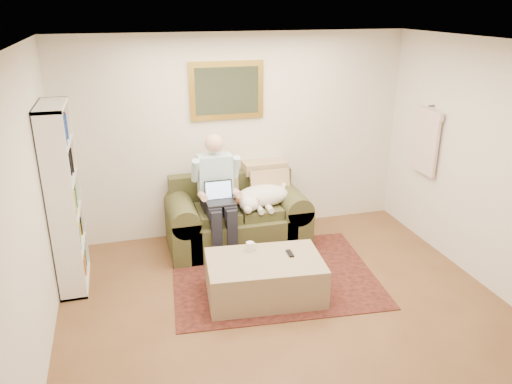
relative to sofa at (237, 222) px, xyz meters
name	(u,v)px	position (x,y,z in m)	size (l,w,h in m)	color
room_shell	(293,194)	(0.14, -1.67, 1.00)	(4.51, 5.00, 2.61)	brown
rug	(273,275)	(0.21, -0.89, -0.30)	(2.27, 1.81, 0.01)	black
sofa	(237,222)	(0.00, 0.00, 0.00)	(1.74, 0.89, 1.05)	#474525
seated_man	(219,197)	(-0.26, -0.16, 0.43)	(0.57, 0.82, 1.47)	#8CC6D8
laptop	(220,197)	(-0.26, -0.23, 0.47)	(0.34, 0.27, 0.25)	black
sleeping_dog	(263,196)	(0.31, -0.09, 0.37)	(0.72, 0.45, 0.27)	white
ottoman	(265,278)	(-0.01, -1.27, -0.08)	(1.19, 0.76, 0.43)	tan
coffee_mug	(250,247)	(-0.11, -1.04, 0.18)	(0.08, 0.08, 0.10)	white
tv_remote	(290,253)	(0.28, -1.23, 0.14)	(0.05, 0.15, 0.02)	black
bookshelf	(64,199)	(-1.96, -0.43, 0.70)	(0.28, 0.80, 2.00)	white
wall_mirror	(227,91)	(0.00, 0.45, 1.60)	(0.94, 0.04, 0.72)	gold
hanging_shirt	(426,138)	(2.33, -0.43, 1.05)	(0.06, 0.52, 0.90)	beige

